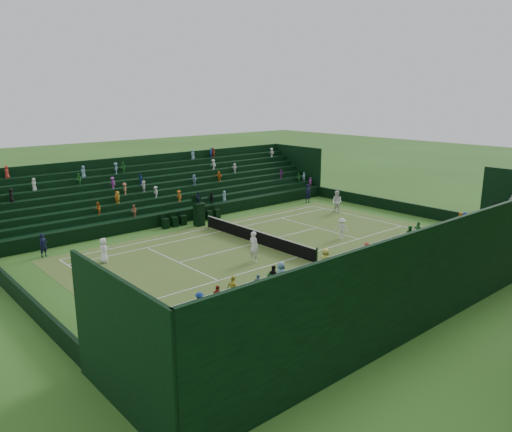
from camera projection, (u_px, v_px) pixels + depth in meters
The scene contains 17 objects.
ground at pixel (256, 243), 35.38m from camera, with size 160.00×160.00×0.00m, color #30571B.
court_surface at pixel (256, 243), 35.38m from camera, with size 12.97×26.77×0.01m, color #3D802A.
perimeter_wall_north at pixel (388, 205), 45.35m from camera, with size 17.17×0.20×1.00m, color black.
perimeter_wall_south at pixel (18, 294), 25.17m from camera, with size 17.17×0.20×1.00m, color black.
perimeter_wall_east at pixel (351, 267), 29.03m from camera, with size 0.20×31.77×1.00m, color black.
perimeter_wall_west at pixel (189, 215), 41.49m from camera, with size 0.20×31.77×1.00m, color black.
north_grandstand at pixel (416, 269), 25.71m from camera, with size 6.60×32.00×4.90m.
south_grandstand at pixel (163, 195), 44.31m from camera, with size 6.60×32.00×4.90m.
tennis_net at pixel (256, 236), 35.26m from camera, with size 11.67×0.10×1.06m.
umpire_chair at pixel (199, 211), 39.83m from camera, with size 0.88×0.88×2.77m.
courtside_chairs at pixel (192, 218), 40.83m from camera, with size 0.52×5.49×1.13m.
player_near_west at pixel (104, 250), 31.17m from camera, with size 0.78×0.51×1.61m, color white.
player_near_east at pixel (254, 247), 31.26m from camera, with size 0.73×0.48×2.00m, color silver.
player_far_west at pixel (337, 202), 44.09m from camera, with size 0.98×0.76×2.01m, color white.
player_far_east at pixel (342, 229), 36.26m from camera, with size 1.01×0.59×1.57m, color white.
line_judge_north at pixel (308, 193), 48.36m from camera, with size 0.66×0.43×1.82m, color black.
line_judge_south at pixel (43, 245), 32.31m from camera, with size 0.57×0.37×1.57m, color black.
Camera 1 is at (25.63, -22.17, 10.36)m, focal length 35.00 mm.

